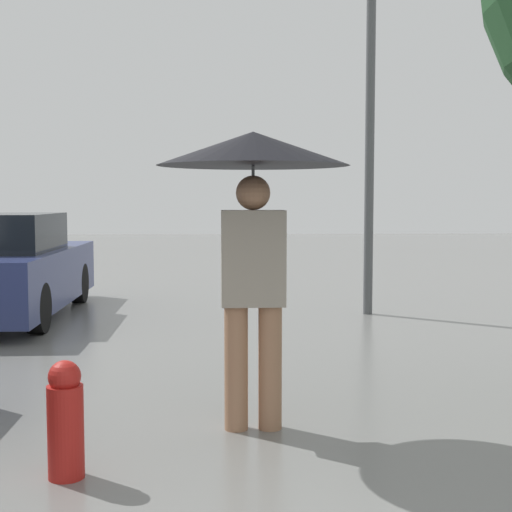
# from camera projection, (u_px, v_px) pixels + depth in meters

# --- Properties ---
(pedestrian) EXTENTS (1.21, 1.21, 1.89)m
(pedestrian) POSITION_uv_depth(u_px,v_px,m) (253.00, 185.00, 4.45)
(pedestrian) COLOR #9E7051
(pedestrian) RESTS_ON ground_plane
(street_lamp) EXTENTS (0.39, 0.39, 4.53)m
(street_lamp) POSITION_uv_depth(u_px,v_px,m) (371.00, 58.00, 8.95)
(street_lamp) COLOR #515456
(street_lamp) RESTS_ON ground_plane
(fire_hydrant) EXTENTS (0.19, 0.19, 0.63)m
(fire_hydrant) POSITION_uv_depth(u_px,v_px,m) (65.00, 420.00, 3.75)
(fire_hydrant) COLOR #B21E19
(fire_hydrant) RESTS_ON ground_plane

